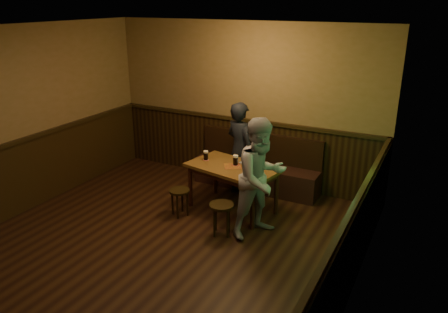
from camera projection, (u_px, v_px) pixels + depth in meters
room at (148, 166)px, 5.34m from camera, size 5.04×6.04×2.84m
bench at (257, 171)px, 7.59m from camera, size 2.20×0.50×0.95m
pub_table at (233, 172)px, 6.67m from camera, size 1.49×1.03×0.73m
stool_left at (180, 195)px, 6.60m from camera, size 0.38×0.38×0.42m
stool_right at (221, 210)px, 6.05m from camera, size 0.45×0.45×0.46m
pint_left at (206, 155)px, 6.87m from camera, size 0.10×0.10×0.15m
pint_mid at (235, 160)px, 6.65m from camera, size 0.10×0.10×0.16m
pint_right at (256, 167)px, 6.37m from camera, size 0.11×0.11×0.17m
laptop at (253, 160)px, 6.71m from camera, size 0.41×0.38×0.24m
menu at (250, 179)px, 6.18m from camera, size 0.24×0.19×0.00m
person_suit at (240, 150)px, 7.15m from camera, size 0.69×0.59×1.60m
person_grey at (261, 178)px, 5.91m from camera, size 0.95×1.02×1.68m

